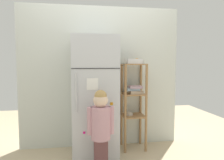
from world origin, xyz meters
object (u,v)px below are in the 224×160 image
at_px(refrigerator, 95,97).
at_px(fruit_bin, 135,61).
at_px(pantry_shelf_unit, 134,98).
at_px(child_standing, 101,123).

distance_m(refrigerator, fruit_bin, 0.78).
distance_m(refrigerator, pantry_shelf_unit, 0.59).
relative_size(child_standing, pantry_shelf_unit, 0.76).
xyz_separation_m(pantry_shelf_unit, fruit_bin, (0.02, -0.01, 0.54)).
distance_m(pantry_shelf_unit, fruit_bin, 0.54).
relative_size(pantry_shelf_unit, fruit_bin, 5.40).
bearing_deg(fruit_bin, pantry_shelf_unit, 159.41).
xyz_separation_m(child_standing, fruit_bin, (0.56, 0.58, 0.72)).
height_order(child_standing, pantry_shelf_unit, pantry_shelf_unit).
relative_size(refrigerator, fruit_bin, 6.95).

